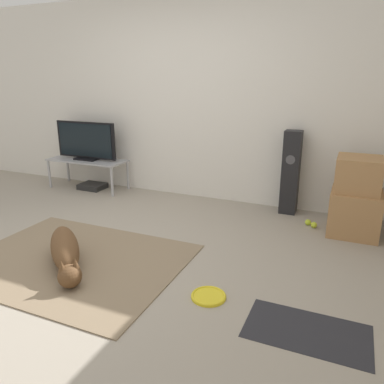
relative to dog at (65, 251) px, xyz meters
The scene contains 14 objects.
ground_plane 0.27m from the dog, 56.52° to the left, with size 12.00×12.00×0.00m, color #9E9384.
wall_back 2.56m from the dog, 86.77° to the left, with size 8.00×0.06×2.55m.
area_rug 0.16m from the dog, 91.76° to the left, with size 1.90×1.47×0.01m.
dog is the anchor object (origin of this frame).
frisbee 1.31m from the dog, ahead, with size 0.26×0.26×0.03m.
cardboard_box_lower 2.85m from the dog, 37.89° to the left, with size 0.49×0.50×0.45m.
cardboard_box_upper 2.89m from the dog, 38.33° to the left, with size 0.43×0.44×0.35m.
floor_speaker 2.63m from the dog, 54.30° to the left, with size 0.19×0.19×0.98m.
tv_stand 2.40m from the dog, 123.59° to the left, with size 1.15×0.45×0.43m.
tv 2.45m from the dog, 123.56° to the left, with size 0.96×0.20×0.53m.
tennis_ball_by_boxes 2.55m from the dog, 42.89° to the left, with size 0.07×0.07×0.07m.
tennis_ball_near_speaker 2.54m from the dog, 44.83° to the left, with size 0.07×0.07×0.07m.
game_console 2.35m from the dog, 122.41° to the left, with size 0.35×0.29×0.08m.
door_mat 2.03m from the dog, ahead, with size 0.78×0.45×0.01m.
Camera 1 is at (2.02, -2.42, 1.57)m, focal length 35.00 mm.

